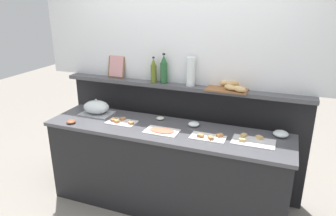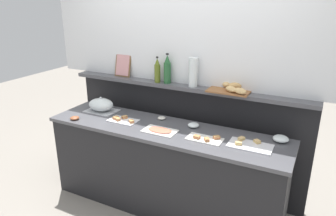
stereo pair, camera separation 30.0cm
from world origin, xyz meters
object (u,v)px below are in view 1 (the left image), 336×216
Objects in this scene: sandwich_platter_rear at (209,137)px; cold_cuts_platter at (162,131)px; serving_cloche at (96,108)px; condiment_bowl_teal at (71,122)px; glass_bowl_large at (194,124)px; bread_basket at (231,86)px; sandwich_platter_front at (121,122)px; wine_bottle_green at (164,70)px; glass_bowl_medium at (281,134)px; condiment_bowl_cream at (160,118)px; olive_oil_bottle at (154,71)px; framed_picture at (116,66)px; water_carafe at (191,72)px; sandwich_platter_side at (252,141)px.

sandwich_platter_rear is 0.44m from cold_cuts_platter.
serving_cloche reaches higher than sandwich_platter_rear.
serving_cloche is 3.65× the size of condiment_bowl_teal.
glass_bowl_large is 0.27× the size of bread_basket.
wine_bottle_green is at bearing 56.34° from sandwich_platter_front.
condiment_bowl_cream is at bearing -179.47° from glass_bowl_medium.
serving_cloche is at bearing -176.74° from glass_bowl_medium.
glass_bowl_large is at bearing -24.24° from olive_oil_bottle.
condiment_bowl_teal is at bearing -152.61° from condiment_bowl_cream.
condiment_bowl_cream is at bearing -21.56° from framed_picture.
glass_bowl_medium is at bearing -7.85° from olive_oil_bottle.
glass_bowl_medium is 1.88m from framed_picture.
glass_bowl_large reaches higher than cold_cuts_platter.
serving_cloche is 1.43m from bread_basket.
condiment_bowl_teal is at bearing -104.29° from framed_picture.
sandwich_platter_rear is 1.07× the size of water_carafe.
olive_oil_bottle is at bearing 148.20° from sandwich_platter_rear.
wine_bottle_green reaches higher than water_carafe.
sandwich_platter_rear is at bearing -31.80° from olive_oil_bottle.
wine_bottle_green is at bearing 170.59° from glass_bowl_medium.
sandwich_platter_front reaches higher than cold_cuts_platter.
sandwich_platter_front is 3.68× the size of condiment_bowl_cream.
glass_bowl_medium is (1.88, 0.11, -0.05)m from serving_cloche.
condiment_bowl_cream is 0.78m from bread_basket.
condiment_bowl_cream is 0.51m from olive_oil_bottle.
water_carafe is at bearing -177.48° from bread_basket.
framed_picture is at bearing 75.71° from condiment_bowl_teal.
wine_bottle_green is (0.29, 0.43, 0.46)m from sandwich_platter_front.
olive_oil_bottle is (0.18, 0.41, 0.45)m from sandwich_platter_front.
framed_picture reaches higher than sandwich_platter_rear.
framed_picture reaches higher than glass_bowl_large.
sandwich_platter_side is (1.29, 0.02, -0.00)m from sandwich_platter_front.
olive_oil_bottle is at bearing -177.78° from water_carafe.
sandwich_platter_front is at bearing -143.60° from water_carafe.
bread_basket is at bearing 124.75° from sandwich_platter_side.
sandwich_platter_rear is at bearing -99.86° from bread_basket.
wine_bottle_green reaches higher than sandwich_platter_side.
serving_cloche is at bearing 73.18° from condiment_bowl_teal.
wine_bottle_green is at bearing 179.36° from water_carafe.
sandwich_platter_rear is at bearing -2.30° from sandwich_platter_front.
wine_bottle_green is (-0.04, 0.21, 0.46)m from condiment_bowl_cream.
water_carafe is (-0.93, 0.20, 0.46)m from glass_bowl_medium.
condiment_bowl_cream is (-0.37, 0.04, -0.01)m from glass_bowl_large.
wine_bottle_green reaches higher than condiment_bowl_teal.
sandwich_platter_front is 0.88× the size of serving_cloche.
sandwich_platter_rear is 0.78× the size of bread_basket.
water_carafe reaches higher than glass_bowl_medium.
serving_cloche reaches higher than glass_bowl_medium.
serving_cloche is at bearing -172.17° from condiment_bowl_cream.
framed_picture is at bearing 145.28° from cold_cuts_platter.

